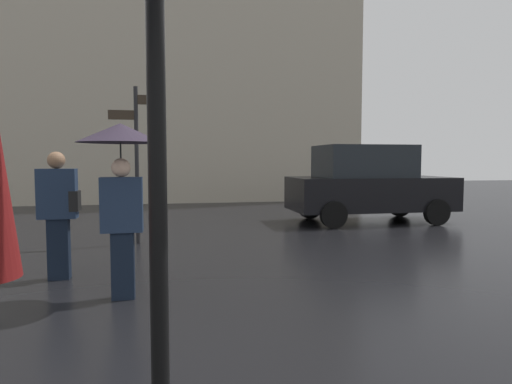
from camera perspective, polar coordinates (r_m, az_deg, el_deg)
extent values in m
cylinder|color=black|center=(1.95, -12.32, -3.26)|extent=(0.08, 0.08, 2.79)
cube|color=black|center=(5.62, -16.52, -8.91)|extent=(0.26, 0.17, 0.80)
cube|color=#1E2D47|center=(5.51, -16.67, -1.55)|extent=(0.48, 0.21, 0.65)
sphere|color=beige|center=(5.48, -16.76, 2.97)|extent=(0.22, 0.22, 0.22)
cylinder|color=black|center=(5.48, -16.79, 4.44)|extent=(0.02, 0.02, 0.30)
cone|color=#322839|center=(5.49, -16.85, 7.19)|extent=(1.00, 1.00, 0.23)
cube|color=black|center=(6.82, -23.73, -6.62)|extent=(0.28, 0.18, 0.85)
cube|color=#1E2D47|center=(6.72, -23.91, -0.20)|extent=(0.50, 0.23, 0.68)
sphere|color=#936B4C|center=(6.71, -24.02, 3.72)|extent=(0.23, 0.23, 0.23)
cube|color=black|center=(6.69, -21.99, -1.05)|extent=(0.12, 0.24, 0.28)
cube|color=black|center=(12.39, 14.29, -0.17)|extent=(4.25, 1.87, 0.87)
cube|color=black|center=(12.27, 13.46, 3.80)|extent=(2.34, 1.72, 0.84)
cylinder|color=black|center=(13.88, 17.77, -1.60)|extent=(0.66, 0.18, 0.66)
cylinder|color=black|center=(12.29, 21.97, -2.40)|extent=(0.66, 0.18, 0.66)
cylinder|color=black|center=(12.78, 6.84, -1.90)|extent=(0.66, 0.18, 0.66)
cylinder|color=black|center=(11.03, 9.83, -2.87)|extent=(0.66, 0.18, 0.66)
cylinder|color=black|center=(9.09, -14.88, 3.21)|extent=(0.08, 0.08, 3.07)
cube|color=#33281E|center=(9.15, -13.24, 11.31)|extent=(0.56, 0.04, 0.18)
cube|color=#33281E|center=(9.15, -16.64, 9.36)|extent=(0.52, 0.04, 0.18)
cube|color=#B2A893|center=(19.76, -11.59, 21.14)|extent=(15.79, 2.96, 14.97)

